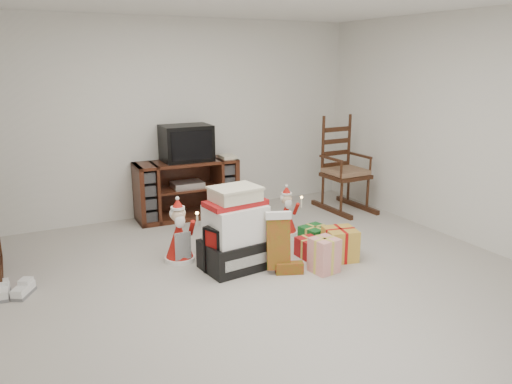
# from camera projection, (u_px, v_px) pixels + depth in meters

# --- Properties ---
(room) EXTENTS (5.01, 5.01, 2.51)m
(room) POSITION_uv_depth(u_px,v_px,m) (268.00, 149.00, 4.24)
(room) COLOR #B2ADA3
(room) RESTS_ON ground
(tv_stand) EXTENTS (1.31, 0.50, 0.74)m
(tv_stand) POSITION_uv_depth(u_px,v_px,m) (187.00, 189.00, 6.41)
(tv_stand) COLOR #431E13
(tv_stand) RESTS_ON floor
(rocking_chair) EXTENTS (0.56, 0.89, 1.31)m
(rocking_chair) POSITION_uv_depth(u_px,v_px,m) (343.00, 177.00, 6.76)
(rocking_chair) COLOR #391E0F
(rocking_chair) RESTS_ON floor
(gift_pile) EXTENTS (0.69, 0.53, 0.80)m
(gift_pile) POSITION_uv_depth(u_px,v_px,m) (236.00, 234.00, 4.83)
(gift_pile) COLOR black
(gift_pile) RESTS_ON floor
(red_suitcase) EXTENTS (0.40, 0.31, 0.55)m
(red_suitcase) POSITION_uv_depth(u_px,v_px,m) (225.00, 247.00, 4.78)
(red_suitcase) COLOR maroon
(red_suitcase) RESTS_ON floor
(stocking) EXTENTS (0.31, 0.22, 0.61)m
(stocking) POSITION_uv_depth(u_px,v_px,m) (279.00, 242.00, 4.73)
(stocking) COLOR #0D7C0F
(stocking) RESTS_ON floor
(teddy_bear) EXTENTS (0.23, 0.21, 0.35)m
(teddy_bear) POSITION_uv_depth(u_px,v_px,m) (256.00, 251.00, 4.92)
(teddy_bear) COLOR brown
(teddy_bear) RESTS_ON floor
(santa_figurine) EXTENTS (0.28, 0.27, 0.58)m
(santa_figurine) POSITION_uv_depth(u_px,v_px,m) (286.00, 216.00, 5.80)
(santa_figurine) COLOR #B41A13
(santa_figurine) RESTS_ON floor
(mrs_claus_figurine) EXTENTS (0.32, 0.30, 0.66)m
(mrs_claus_figurine) POSITION_uv_depth(u_px,v_px,m) (179.00, 237.00, 5.03)
(mrs_claus_figurine) COLOR #B41A13
(mrs_claus_figurine) RESTS_ON floor
(sneaker_pair) EXTENTS (0.34, 0.28, 0.09)m
(sneaker_pair) POSITION_uv_depth(u_px,v_px,m) (13.00, 291.00, 4.31)
(sneaker_pair) COLOR white
(sneaker_pair) RESTS_ON floor
(gift_cluster) EXTENTS (0.58, 0.89, 0.27)m
(gift_cluster) POSITION_uv_depth(u_px,v_px,m) (323.00, 246.00, 5.11)
(gift_cluster) COLOR #A41214
(gift_cluster) RESTS_ON floor
(crt_television) EXTENTS (0.62, 0.46, 0.45)m
(crt_television) POSITION_uv_depth(u_px,v_px,m) (186.00, 143.00, 6.29)
(crt_television) COLOR black
(crt_television) RESTS_ON tv_stand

